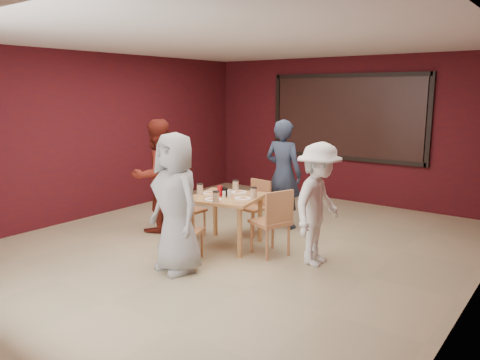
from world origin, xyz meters
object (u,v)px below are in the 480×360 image
Objects in this scene: chair_left at (186,206)px; diner_front at (176,203)px; chair_back at (256,203)px; chair_right at (274,219)px; dining_table at (226,202)px; chair_front at (184,229)px; diner_back at (283,174)px; diner_right at (319,204)px; diner_left at (157,176)px.

chair_left is 0.48× the size of diner_front.
chair_back is at bearing 107.86° from diner_front.
chair_right is at bearing -42.70° from chair_back.
dining_table is 1.41× the size of chair_front.
dining_table is at bearing 83.25° from diner_back.
chair_left is at bearing -178.92° from chair_right.
diner_right is at bearing 136.15° from diner_back.
diner_front is (0.13, -0.26, 0.40)m from chair_front.
diner_left is at bearing -147.60° from chair_back.
chair_front is at bearing -132.62° from chair_right.
diner_front is 1.75m from diner_right.
diner_right is (2.67, 0.19, -0.10)m from diner_left.
chair_left reaches higher than chair_front.
chair_left is 0.47× the size of diner_left.
chair_back reaches higher than chair_front.
chair_back is 0.90× the size of chair_right.
diner_left reaches higher than diner_back.
diner_front is 1.09× the size of diner_right.
diner_left is at bearing -173.68° from chair_left.
chair_front is (-0.03, -0.82, -0.20)m from dining_table.
diner_back reaches higher than chair_left.
chair_back is 0.48× the size of diner_front.
chair_right is at bearing 47.38° from chair_front.
diner_back is at bearing 54.06° from chair_left.
chair_front is 0.86× the size of chair_right.
chair_front is 0.45× the size of diner_back.
dining_table is 1.36m from diner_right.
dining_table is 1.34× the size of chair_left.
diner_back is (0.92, 1.27, 0.40)m from chair_left.
chair_front is at bearing -47.95° from chair_left.
diner_back reaches higher than chair_back.
diner_back reaches higher than dining_table.
chair_front is 0.50m from diner_front.
chair_right is at bearing 3.18° from dining_table.
diner_front reaches higher than diner_right.
chair_back is 1.07m from chair_left.
diner_right is at bearing 9.91° from chair_right.
dining_table is 1.34× the size of chair_back.
dining_table is 0.63× the size of diner_back.
diner_right is at bearing -24.44° from chair_back.
diner_back is at bearing 143.05° from diner_left.
chair_left is 0.68m from diner_left.
diner_front is (-0.66, -1.12, 0.33)m from chair_right.
chair_right is at bearing 103.21° from diner_left.
diner_right is at bearing 58.29° from diner_front.
chair_right is (1.54, 0.03, 0.05)m from chair_left.
chair_front is 0.46× the size of diner_front.
diner_right is (1.21, -1.13, -0.09)m from diner_back.
diner_right is at bearing 34.90° from chair_front.
chair_right is at bearing 73.34° from diner_front.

